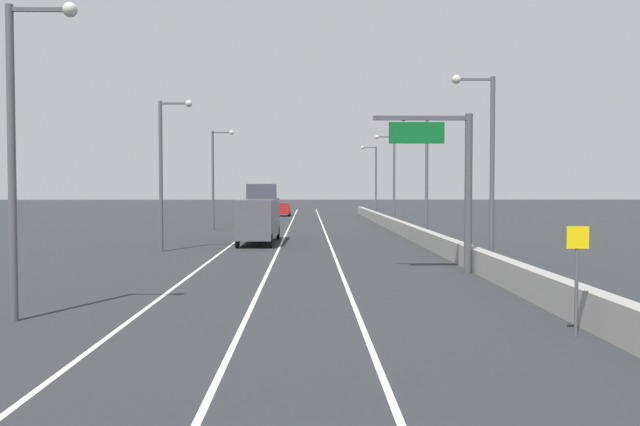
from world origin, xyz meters
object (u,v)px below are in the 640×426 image
object	(u,v)px
lamp_post_right_fourth	(392,174)
lamp_post_right_third	(423,168)
car_black_0	(254,213)
lamp_post_left_near	(20,138)
car_red_2	(284,209)
lamp_post_right_second	(487,158)
car_yellow_1	(250,215)
lamp_post_left_far	(216,172)
speed_advisory_sign	(577,272)
lamp_post_right_fifth	(374,177)
lamp_post_left_mid	(165,164)
overhead_sign_gantry	(453,173)
box_truck	(259,216)

from	to	relation	value
lamp_post_right_fourth	lamp_post_right_third	bearing A→B (deg)	-89.64
car_black_0	lamp_post_left_near	bearing A→B (deg)	-91.88
car_red_2	lamp_post_right_third	bearing A→B (deg)	-74.59
lamp_post_right_second	car_yellow_1	world-z (taller)	lamp_post_right_second
lamp_post_left_near	lamp_post_left_far	bearing A→B (deg)	90.31
speed_advisory_sign	lamp_post_right_fifth	xyz separation A→B (m)	(1.50, 71.28, 3.76)
lamp_post_right_third	lamp_post_right_second	bearing A→B (deg)	-90.21
speed_advisory_sign	lamp_post_right_fifth	world-z (taller)	lamp_post_right_fifth
lamp_post_right_second	lamp_post_left_mid	distance (m)	20.31
overhead_sign_gantry	lamp_post_left_far	size ratio (longest dim) A/B	0.78
lamp_post_right_second	lamp_post_left_far	xyz separation A→B (m)	(-17.68, 32.19, 0.00)
lamp_post_left_mid	lamp_post_right_fifth	bearing A→B (deg)	69.04
lamp_post_left_near	box_truck	bearing A→B (deg)	79.91
box_truck	overhead_sign_gantry	bearing A→B (deg)	-59.47
lamp_post_right_fifth	lamp_post_left_mid	distance (m)	49.67
overhead_sign_gantry	box_truck	world-z (taller)	overhead_sign_gantry
overhead_sign_gantry	lamp_post_right_fifth	bearing A→B (deg)	88.07
lamp_post_right_second	box_truck	xyz separation A→B (m)	(-12.33, 16.00, -3.54)
speed_advisory_sign	car_yellow_1	bearing A→B (deg)	103.54
speed_advisory_sign	lamp_post_right_fourth	xyz separation A→B (m)	(1.51, 52.58, 3.76)
overhead_sign_gantry	lamp_post_left_near	world-z (taller)	lamp_post_left_near
lamp_post_right_second	lamp_post_right_fifth	world-z (taller)	same
overhead_sign_gantry	car_black_0	distance (m)	53.22
car_red_2	box_truck	xyz separation A→B (m)	(-0.08, -47.38, 1.03)
lamp_post_left_far	box_truck	world-z (taller)	lamp_post_left_far
lamp_post_right_second	lamp_post_right_fourth	bearing A→B (deg)	90.08
lamp_post_right_second	lamp_post_right_fourth	xyz separation A→B (m)	(-0.05, 37.41, 0.00)
lamp_post_left_mid	car_yellow_1	distance (m)	32.09
car_yellow_1	lamp_post_left_near	bearing A→B (deg)	-92.38
lamp_post_right_fourth	car_yellow_1	bearing A→B (deg)	165.22
lamp_post_right_fifth	lamp_post_left_far	bearing A→B (deg)	-126.36
lamp_post_right_fourth	lamp_post_left_near	bearing A→B (deg)	-109.13
lamp_post_left_mid	lamp_post_right_second	bearing A→B (deg)	-28.65
overhead_sign_gantry	car_red_2	xyz separation A→B (m)	(-10.25, 64.89, -3.78)
car_red_2	box_truck	world-z (taller)	box_truck
overhead_sign_gantry	box_truck	xyz separation A→B (m)	(-10.33, 17.51, -2.75)
lamp_post_left_far	lamp_post_left_mid	bearing A→B (deg)	-90.38
box_truck	lamp_post_left_mid	bearing A→B (deg)	-131.32
overhead_sign_gantry	box_truck	distance (m)	20.51
lamp_post_right_second	lamp_post_right_fifth	distance (m)	56.12
speed_advisory_sign	lamp_post_right_second	distance (m)	15.70
lamp_post_right_third	car_black_0	bearing A→B (deg)	116.38
lamp_post_left_near	lamp_post_left_far	size ratio (longest dim) A/B	1.00
overhead_sign_gantry	lamp_post_left_near	size ratio (longest dim) A/B	0.78
lamp_post_right_third	lamp_post_left_far	world-z (taller)	same
lamp_post_left_far	car_black_0	bearing A→B (deg)	82.59
overhead_sign_gantry	lamp_post_right_fourth	bearing A→B (deg)	87.13
lamp_post_left_far	car_red_2	world-z (taller)	lamp_post_left_far
overhead_sign_gantry	lamp_post_left_far	distance (m)	37.18
car_black_0	car_yellow_1	distance (m)	8.45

